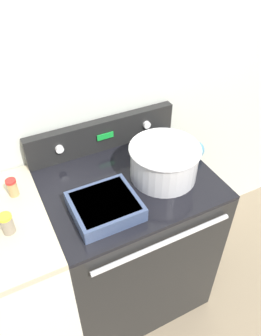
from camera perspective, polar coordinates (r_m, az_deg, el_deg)
The scene contains 10 objects.
ground_plane at distance 2.19m, azimuth 3.93°, elevation -26.47°, with size 12.00×12.00×0.00m, color gray.
kitchen_wall at distance 1.66m, azimuth -6.07°, elevation 12.91°, with size 8.00×0.05×2.50m.
stove_range at distance 1.91m, azimuth -0.32°, elevation -12.84°, with size 0.81×0.67×0.95m.
control_panel at distance 1.72m, azimuth -4.83°, elevation 5.84°, with size 0.81×0.07×0.17m.
side_counter at distance 1.85m, azimuth -20.77°, elevation -19.54°, with size 0.55×0.64×0.97m.
mixing_bowl at distance 1.54m, azimuth 5.87°, elevation 1.34°, with size 0.33×0.33×0.17m.
casserole_dish at distance 1.40m, azimuth -4.47°, elevation -6.55°, with size 0.28×0.26×0.07m.
ladle at distance 1.71m, azimuth 11.08°, elevation 3.20°, with size 0.09×0.31×0.09m.
spice_jar_red_cap at distance 1.54m, azimuth -19.87°, elevation -3.20°, with size 0.05×0.05×0.09m.
spice_jar_yellow_cap at distance 1.39m, azimuth -20.71°, elevation -9.05°, with size 0.05×0.05×0.09m.
Camera 1 is at (-0.51, -0.71, 2.00)m, focal length 35.00 mm.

